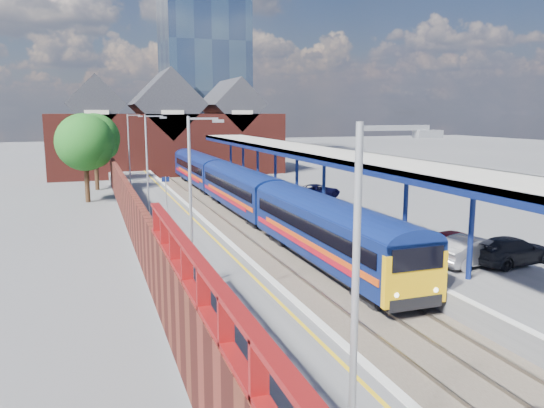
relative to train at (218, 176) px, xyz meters
The scene contains 24 objects.
ground 5.27m from the train, 108.05° to the right, with size 240.00×240.00×0.00m, color #5B5B5E.
ballast_bed 14.81m from the train, 95.85° to the right, with size 6.00×76.00×0.06m, color #473D33.
rails 14.80m from the train, 95.85° to the right, with size 4.51×76.00×0.14m.
left_platform 16.25m from the train, 115.62° to the right, with size 5.00×76.00×1.00m, color #565659.
right_platform 15.35m from the train, 72.83° to the right, with size 6.00×76.00×1.00m, color #565659.
coping_left 15.34m from the train, 107.66° to the right, with size 0.30×76.00×0.05m, color silver.
coping_right 14.72m from the train, 83.52° to the right, with size 0.30×76.00×0.05m, color silver.
yellow_line 15.54m from the train, 109.78° to the right, with size 0.14×76.00×0.01m, color yellow.
train is the anchor object (origin of this frame).
canopy 13.61m from the train, 72.47° to the right, with size 4.50×52.00×4.48m.
lamp_post_a 43.40m from the train, 100.45° to the right, with size 1.48×0.18×7.00m.
lamp_post_b 29.78m from the train, 105.37° to the right, with size 1.48×0.18×7.00m.
lamp_post_c 15.11m from the train, 121.98° to the right, with size 1.48×0.18×7.00m.
lamp_post_d 9.03m from the train, 156.49° to the left, with size 1.48×0.18×7.00m.
platform_sign 12.43m from the train, 121.53° to the right, with size 0.55×0.08×2.50m.
brick_wall 23.13m from the train, 114.51° to the right, with size 0.35×50.00×3.86m.
station_building 23.70m from the train, 93.65° to the left, with size 30.00×12.12×13.78m.
glass_tower 49.62m from the train, 79.39° to the left, with size 14.20×14.20×40.30m.
tree_near 12.35m from the train, behind, with size 5.20×5.20×8.10m.
tree_far 14.66m from the train, 139.31° to the left, with size 5.20×5.20×8.10m.
parked_car_red 28.66m from the train, 79.05° to the right, with size 1.57×3.91×1.33m, color maroon.
parked_car_silver 30.29m from the train, 80.15° to the right, with size 1.49×4.27×1.41m, color #BDBCC2.
parked_car_dark 31.15m from the train, 77.00° to the right, with size 1.84×4.52×1.31m, color black.
parked_car_blue 11.04m from the train, 53.81° to the right, with size 1.93×4.18×1.16m, color navy.
Camera 1 is at (-10.36, -15.09, 8.13)m, focal length 35.00 mm.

